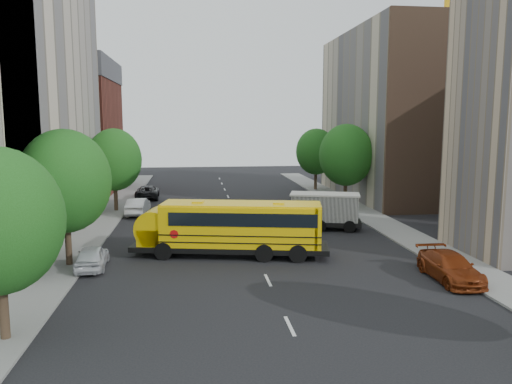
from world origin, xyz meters
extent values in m
plane|color=black|center=(0.00, 0.00, 0.00)|extent=(120.00, 120.00, 0.00)
cube|color=slate|center=(-11.50, 5.00, 0.06)|extent=(3.00, 80.00, 0.12)
cube|color=slate|center=(11.50, 5.00, 0.06)|extent=(3.00, 80.00, 0.12)
cube|color=silver|center=(0.00, 10.00, 0.01)|extent=(0.15, 64.00, 0.01)
cube|color=maroon|center=(-18.00, 28.00, 6.50)|extent=(10.00, 15.00, 13.00)
cube|color=#C4B899|center=(18.00, 20.00, 9.00)|extent=(10.00, 22.00, 18.00)
cube|color=brown|center=(18.00, 9.00, 9.00)|extent=(10.10, 0.30, 18.00)
cylinder|color=yellow|center=(28.00, 28.00, 17.50)|extent=(1.00, 1.00, 35.00)
cylinder|color=#38281C|center=(-11.00, -14.00, 1.35)|extent=(0.36, 0.36, 2.70)
cylinder|color=#38281C|center=(-11.00, -4.00, 1.44)|extent=(0.36, 0.36, 2.88)
ellipsoid|color=#1B4913|center=(-11.00, -4.00, 4.96)|extent=(5.12, 5.12, 5.89)
cylinder|color=#38281C|center=(-11.00, 14.00, 1.40)|extent=(0.36, 0.36, 2.81)
ellipsoid|color=#1B4913|center=(-11.00, 14.00, 4.84)|extent=(4.99, 4.99, 5.74)
cylinder|color=#38281C|center=(11.00, 14.00, 1.48)|extent=(0.36, 0.36, 2.95)
ellipsoid|color=#1B4913|center=(11.00, 14.00, 5.08)|extent=(5.25, 5.25, 6.04)
cylinder|color=#38281C|center=(11.00, 26.00, 1.37)|extent=(0.36, 0.36, 2.74)
ellipsoid|color=#1B4913|center=(11.00, 26.00, 4.71)|extent=(4.86, 4.86, 5.59)
cube|color=black|center=(-1.61, -2.86, 0.59)|extent=(12.40, 5.11, 0.32)
cube|color=#EDBD04|center=(-0.87, -3.01, 2.00)|extent=(10.06, 4.58, 2.48)
cube|color=#EDBD04|center=(-6.48, -1.87, 1.24)|extent=(2.40, 2.82, 1.08)
cube|color=black|center=(-5.36, -2.10, 2.54)|extent=(1.02, 2.54, 1.30)
cube|color=#EDBD04|center=(-0.87, -3.01, 3.26)|extent=(10.02, 4.37, 0.15)
cube|color=black|center=(-0.65, -3.06, 2.54)|extent=(9.23, 4.47, 0.81)
cube|color=black|center=(-0.87, -3.01, 1.13)|extent=(10.08, 4.65, 0.06)
cube|color=black|center=(-0.87, -3.01, 1.57)|extent=(10.08, 4.65, 0.06)
cube|color=#EDBD04|center=(3.95, -3.99, 2.00)|extent=(0.70, 2.68, 2.48)
cube|color=#EDBD04|center=(-3.72, -2.43, 3.37)|extent=(0.76, 0.76, 0.11)
cube|color=#EDBD04|center=(1.57, -3.51, 3.37)|extent=(0.76, 0.76, 0.11)
cylinder|color=#EDBD04|center=(-6.48, -1.87, 1.78)|extent=(2.72, 2.89, 2.27)
cylinder|color=red|center=(-5.28, -3.60, 1.62)|extent=(0.54, 0.15, 0.54)
cylinder|color=black|center=(-6.00, -3.35, 0.54)|extent=(1.12, 0.53, 1.08)
cylinder|color=black|center=(-5.47, -0.70, 0.54)|extent=(1.12, 0.53, 1.08)
cylinder|color=black|center=(0.45, -4.66, 0.54)|extent=(1.12, 0.53, 1.08)
cylinder|color=black|center=(0.99, -2.01, 0.54)|extent=(1.12, 0.53, 1.08)
cylinder|color=black|center=(2.57, -5.09, 0.54)|extent=(1.12, 0.53, 1.08)
cylinder|color=black|center=(3.11, -2.44, 0.54)|extent=(1.12, 0.53, 1.08)
cube|color=black|center=(5.76, 4.15, 0.55)|extent=(6.93, 3.90, 0.33)
cube|color=white|center=(6.29, 4.00, 1.70)|extent=(5.43, 3.38, 1.98)
cube|color=white|center=(3.44, 4.80, 1.37)|extent=(2.05, 2.42, 1.32)
cube|color=silver|center=(6.29, 4.00, 2.74)|extent=(5.67, 3.55, 0.13)
cylinder|color=black|center=(3.14, 3.75, 0.46)|extent=(0.96, 0.51, 0.92)
cylinder|color=black|center=(3.74, 5.86, 0.46)|extent=(0.96, 0.51, 0.92)
cylinder|color=black|center=(5.67, 3.03, 0.46)|extent=(0.96, 0.51, 0.92)
cylinder|color=black|center=(6.27, 5.14, 0.46)|extent=(0.96, 0.51, 0.92)
cylinder|color=black|center=(8.00, 2.37, 0.46)|extent=(0.96, 0.51, 0.92)
cylinder|color=black|center=(8.59, 4.49, 0.46)|extent=(0.96, 0.51, 0.92)
imported|color=silver|center=(-9.60, -4.64, 0.68)|extent=(1.79, 4.05, 1.36)
imported|color=white|center=(-8.80, 12.13, 0.75)|extent=(1.87, 4.66, 1.50)
imported|color=black|center=(-8.80, 21.69, 0.72)|extent=(2.55, 5.28, 1.45)
imported|color=maroon|center=(9.50, -9.17, 0.72)|extent=(2.12, 4.99, 1.44)
imported|color=#323C58|center=(8.80, 10.13, 0.74)|extent=(2.08, 4.44, 1.47)
camera|label=1|loc=(-3.80, -33.07, 8.26)|focal=35.00mm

